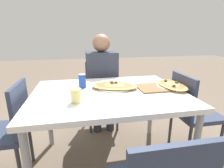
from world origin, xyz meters
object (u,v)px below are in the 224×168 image
chair_side_left (7,127)px  pizza_main (114,86)px  pizza_second (172,85)px  person_seated (102,76)px  soda_can (82,81)px  chair_far_seated (101,90)px  dining_table (109,99)px  chair_side_right (191,110)px  drink_glass (76,96)px

chair_side_left → pizza_main: chair_side_left is taller
pizza_second → pizza_main: bearing=172.3°
person_seated → soda_can: person_seated is taller
pizza_main → soda_can: (-0.28, 0.07, 0.04)m
chair_side_left → chair_far_seated: bearing=-47.5°
chair_far_seated → pizza_second: chair_far_seated is taller
dining_table → chair_side_left: chair_side_left is taller
chair_side_left → soda_can: soda_can is taller
chair_side_right → person_seated: person_seated is taller
dining_table → chair_far_seated: 0.82m
dining_table → person_seated: bearing=87.0°
pizza_second → chair_side_left: bearing=-179.2°
chair_far_seated → pizza_second: (0.56, -0.78, 0.27)m
dining_table → chair_side_left: bearing=179.9°
pizza_second → soda_can: bearing=169.9°
pizza_main → drink_glass: size_ratio=4.63×
chair_far_seated → drink_glass: 1.07m
dining_table → chair_side_right: 0.85m
chair_side_right → pizza_main: size_ratio=1.77×
person_seated → pizza_second: size_ratio=3.08×
drink_glass → pizza_main: bearing=38.7°
chair_side_right → person_seated: size_ratio=0.70×
person_seated → drink_glass: 0.92m
chair_far_seated → chair_side_right: same height
drink_glass → chair_side_left: bearing=162.0°
chair_far_seated → chair_side_left: (-0.87, -0.79, 0.00)m
chair_side_left → drink_glass: (0.56, -0.18, 0.30)m
chair_side_right → drink_glass: bearing=-79.9°
chair_far_seated → person_seated: bearing=90.0°
dining_table → pizza_second: (0.59, 0.02, 0.09)m
chair_side_right → pizza_main: bearing=-95.7°
person_seated → drink_glass: (-0.31, -0.87, 0.08)m
person_seated → drink_glass: bearing=70.4°
drink_glass → pizza_second: 0.89m
chair_far_seated → pizza_second: size_ratio=2.16×
person_seated → chair_side_right: bearing=139.9°
pizza_second → dining_table: bearing=-178.0°
dining_table → chair_side_right: bearing=1.1°
dining_table → drink_glass: drink_glass is taller
drink_glass → pizza_second: size_ratio=0.26×
chair_side_right → pizza_second: 0.36m
chair_far_seated → chair_side_left: same height
dining_table → soda_can: size_ratio=10.22×
chair_side_left → chair_side_right: (1.66, 0.01, 0.00)m
soda_can → pizza_main: bearing=-14.3°
chair_side_left → dining_table: bearing=-90.1°
chair_side_right → pizza_main: chair_side_right is taller
chair_side_right → pizza_second: chair_side_right is taller
pizza_main → drink_glass: (-0.34, -0.27, 0.03)m
chair_side_left → drink_glass: 0.66m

